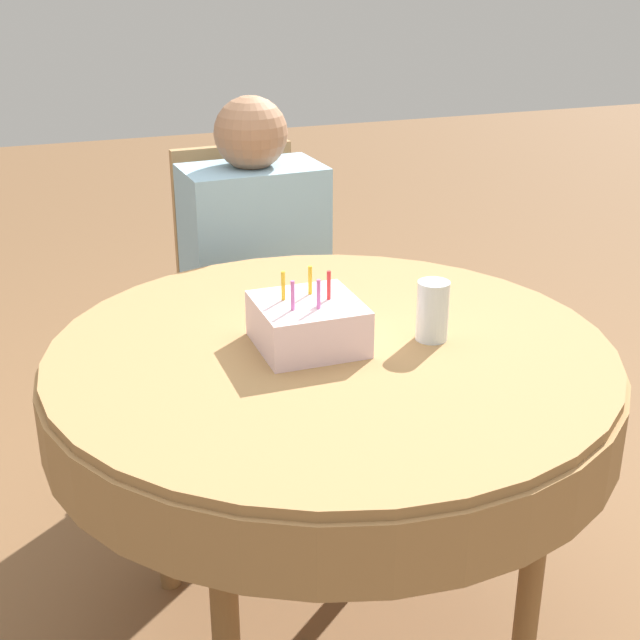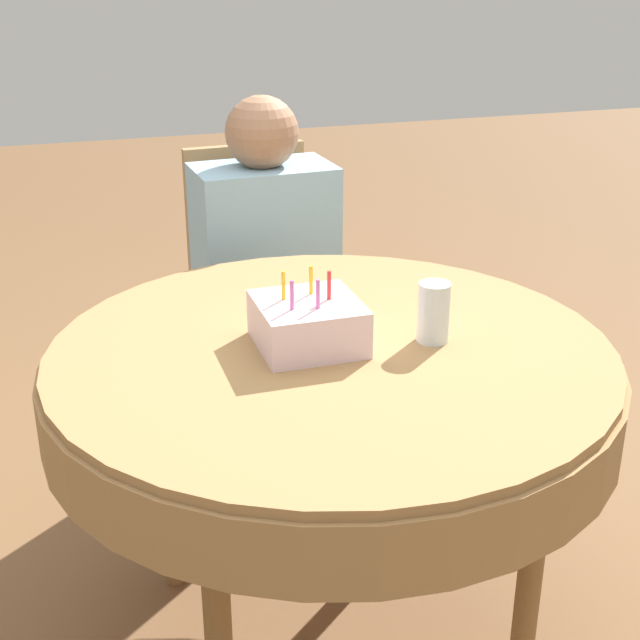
# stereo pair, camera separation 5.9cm
# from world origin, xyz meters

# --- Properties ---
(ground_plane) EXTENTS (12.00, 12.00, 0.00)m
(ground_plane) POSITION_xyz_m (0.00, 0.00, 0.00)
(ground_plane) COLOR brown
(dining_table) EXTENTS (1.16, 1.16, 0.75)m
(dining_table) POSITION_xyz_m (0.00, 0.00, 0.66)
(dining_table) COLOR #9E7547
(dining_table) RESTS_ON ground_plane
(chair) EXTENTS (0.43, 0.43, 0.95)m
(chair) POSITION_xyz_m (0.08, 0.92, 0.50)
(chair) COLOR #A37A4C
(chair) RESTS_ON ground_plane
(person) EXTENTS (0.40, 0.35, 1.12)m
(person) POSITION_xyz_m (0.08, 0.83, 0.68)
(person) COLOR #9E7051
(person) RESTS_ON ground_plane
(birthday_cake) EXTENTS (0.20, 0.20, 0.15)m
(birthday_cake) POSITION_xyz_m (-0.04, 0.02, 0.80)
(birthday_cake) COLOR silver
(birthday_cake) RESTS_ON dining_table
(drinking_glass) EXTENTS (0.07, 0.07, 0.12)m
(drinking_glass) POSITION_xyz_m (0.20, -0.04, 0.81)
(drinking_glass) COLOR silver
(drinking_glass) RESTS_ON dining_table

